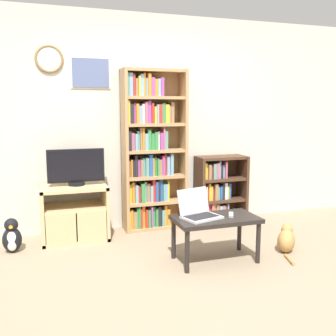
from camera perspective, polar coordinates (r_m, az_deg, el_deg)
name	(u,v)px	position (r m, az deg, el deg)	size (l,w,h in m)	color
ground_plane	(205,283)	(3.51, 5.43, -16.26)	(18.00, 18.00, 0.00)	gray
wall_back	(147,122)	(4.91, -3.14, 6.68)	(6.33, 0.09, 2.60)	beige
tv_stand	(75,212)	(4.59, -13.41, -6.30)	(0.73, 0.50, 0.62)	tan
television	(76,167)	(4.52, -13.21, 0.12)	(0.63, 0.18, 0.41)	black
bookshelf_tall	(150,153)	(4.77, -2.57, 2.25)	(0.77, 0.29, 1.93)	tan
bookshelf_short	(217,190)	(5.16, 7.12, -3.23)	(0.65, 0.31, 0.86)	#472D1E
coffee_table	(216,223)	(3.86, 6.92, -7.90)	(0.81, 0.45, 0.44)	black
laptop	(198,210)	(3.80, 4.41, -6.16)	(0.42, 0.38, 0.27)	silver
remote_near_laptop	(231,215)	(3.90, 9.14, -6.71)	(0.11, 0.16, 0.02)	#99999E
cat	(286,240)	(4.33, 16.80, -9.91)	(0.33, 0.52, 0.28)	#B78447
penguin_figurine	(12,237)	(4.41, -21.72, -9.27)	(0.19, 0.17, 0.36)	black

